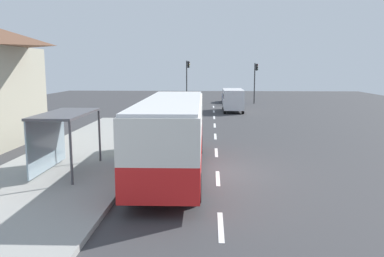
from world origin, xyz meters
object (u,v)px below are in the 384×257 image
at_px(recycling_bin_blue, 124,150).
at_px(recycling_bin_green, 130,144).
at_px(traffic_light_near_side, 255,77).
at_px(traffic_light_far_side, 187,75).
at_px(sedan_near, 229,96).
at_px(recycling_bin_yellow, 127,147).
at_px(white_van, 233,99).
at_px(bus, 172,131).
at_px(bus_shelter, 59,126).

xyz_separation_m(recycling_bin_blue, recycling_bin_green, (0.00, 1.40, 0.00)).
distance_m(traffic_light_near_side, traffic_light_far_side, 8.64).
xyz_separation_m(sedan_near, traffic_light_far_side, (-5.41, -0.72, 2.77)).
distance_m(sedan_near, recycling_bin_yellow, 33.41).
xyz_separation_m(recycling_bin_green, traffic_light_far_side, (1.10, 31.35, 2.90)).
bearing_deg(traffic_light_near_side, sedan_near, 154.51).
relative_size(recycling_bin_green, traffic_light_near_side, 0.19).
bearing_deg(traffic_light_far_side, white_van, -62.39).
bearing_deg(bus, traffic_light_far_side, 92.32).
height_order(white_van, traffic_light_far_side, traffic_light_far_side).
height_order(recycling_bin_yellow, traffic_light_near_side, traffic_light_near_side).
bearing_deg(recycling_bin_blue, bus, -33.54).
xyz_separation_m(recycling_bin_yellow, traffic_light_near_side, (9.70, 31.25, 2.71)).
xyz_separation_m(recycling_bin_blue, traffic_light_far_side, (1.10, 32.75, 2.90)).
bearing_deg(recycling_bin_yellow, recycling_bin_green, 90.00).
distance_m(white_van, recycling_bin_green, 22.16).
relative_size(white_van, recycling_bin_blue, 5.48).
xyz_separation_m(bus, traffic_light_far_side, (-1.39, 34.40, 1.72)).
bearing_deg(bus, traffic_light_near_side, 77.89).
xyz_separation_m(white_van, traffic_light_near_side, (3.30, 9.34, 2.02)).
height_order(recycling_bin_blue, recycling_bin_green, same).
relative_size(recycling_bin_yellow, recycling_bin_green, 1.00).
bearing_deg(traffic_light_far_side, recycling_bin_green, -92.00).
height_order(bus, recycling_bin_green, bus).
xyz_separation_m(white_van, traffic_light_far_side, (-5.30, 10.14, 2.22)).
height_order(white_van, traffic_light_near_side, traffic_light_near_side).
distance_m(white_van, recycling_bin_yellow, 22.83).
relative_size(bus, recycling_bin_blue, 11.63).
relative_size(bus, sedan_near, 2.49).
relative_size(recycling_bin_blue, recycling_bin_green, 1.00).
bearing_deg(sedan_near, white_van, -90.53).
bearing_deg(recycling_bin_yellow, traffic_light_near_side, 72.76).
bearing_deg(traffic_light_near_side, traffic_light_far_side, 174.69).
relative_size(bus, recycling_bin_green, 11.63).
bearing_deg(sedan_near, bus, -96.52).
xyz_separation_m(white_van, bus_shelter, (-8.61, -24.84, 0.75)).
bearing_deg(bus_shelter, bus, 7.01).
height_order(recycling_bin_green, traffic_light_near_side, traffic_light_near_side).
relative_size(recycling_bin_green, traffic_light_far_side, 0.18).
bearing_deg(bus_shelter, traffic_light_far_side, 84.60).
height_order(traffic_light_near_side, traffic_light_far_side, traffic_light_far_side).
xyz_separation_m(bus, sedan_near, (4.01, 35.12, -1.05)).
bearing_deg(recycling_bin_yellow, bus_shelter, -127.09).
bearing_deg(bus_shelter, sedan_near, 76.28).
bearing_deg(traffic_light_near_side, recycling_bin_green, -107.61).
height_order(recycling_bin_blue, bus_shelter, bus_shelter).
bearing_deg(recycling_bin_green, bus_shelter, -121.38).
height_order(white_van, recycling_bin_blue, white_van).
bearing_deg(traffic_light_near_side, recycling_bin_yellow, -107.24).
height_order(recycling_bin_blue, recycling_bin_yellow, same).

